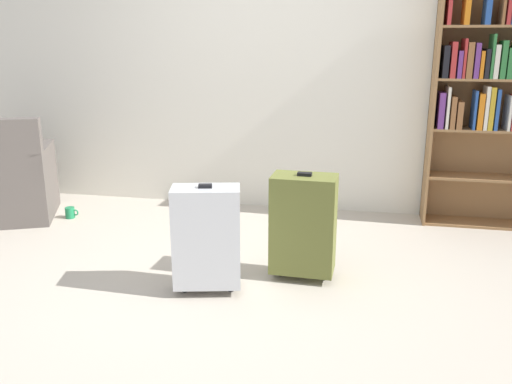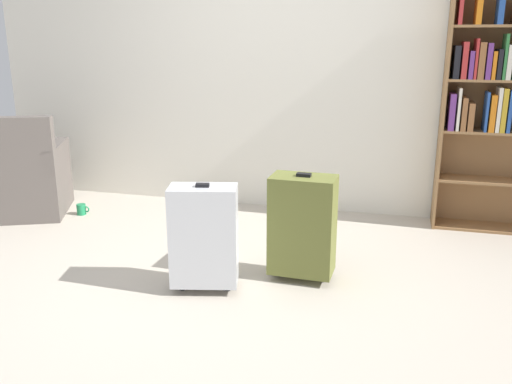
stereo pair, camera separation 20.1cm
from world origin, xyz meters
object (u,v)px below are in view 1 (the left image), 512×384
at_px(suitcase_olive, 303,224).
at_px(mug, 70,213).
at_px(bookshelf, 512,85).
at_px(suitcase_silver, 207,237).
at_px(armchair, 8,183).

bearing_deg(suitcase_olive, mug, 159.02).
xyz_separation_m(bookshelf, suitcase_silver, (-2.02, -1.67, -0.80)).
relative_size(bookshelf, suitcase_silver, 2.90).
relative_size(armchair, suitcase_silver, 1.34).
relative_size(mug, suitcase_silver, 0.18).
xyz_separation_m(suitcase_olive, suitcase_silver, (-0.55, -0.32, -0.01)).
xyz_separation_m(mug, suitcase_olive, (2.12, -0.81, 0.32)).
relative_size(bookshelf, mug, 16.52).
height_order(suitcase_olive, suitcase_silver, suitcase_olive).
bearing_deg(armchair, suitcase_silver, -26.23).
bearing_deg(bookshelf, mug, -171.38).
height_order(armchair, mug, armchair).
bearing_deg(bookshelf, suitcase_olive, -137.22).
distance_m(suitcase_olive, suitcase_silver, 0.63).
bearing_deg(suitcase_olive, suitcase_silver, -150.10).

